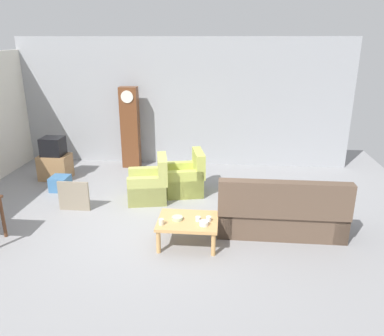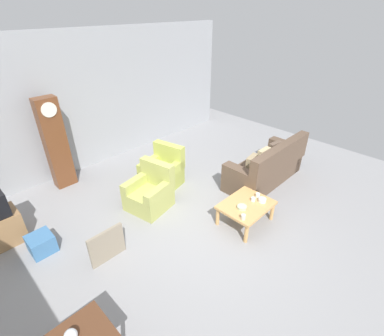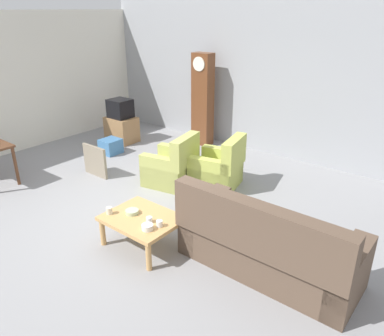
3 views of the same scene
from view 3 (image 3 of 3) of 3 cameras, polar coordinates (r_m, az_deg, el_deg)
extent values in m
plane|color=gray|center=(5.86, -7.10, -6.81)|extent=(10.40, 10.40, 0.00)
cube|color=#9EA0A5|center=(8.10, 11.16, 13.44)|extent=(8.40, 0.16, 3.20)
cube|color=silver|center=(8.93, -25.41, 11.51)|extent=(0.12, 6.40, 2.88)
cube|color=brown|center=(4.66, 11.43, -12.60)|extent=(2.10, 0.85, 0.44)
cube|color=brown|center=(4.10, 9.61, -9.09)|extent=(2.10, 0.21, 0.60)
cube|color=brown|center=(4.35, 22.78, -15.11)|extent=(0.24, 0.84, 0.68)
cube|color=brown|center=(4.99, 2.03, -7.80)|extent=(0.24, 0.84, 0.68)
cube|color=brown|center=(4.33, 17.85, -9.99)|extent=(0.37, 0.17, 0.36)
cube|color=#C6B284|center=(4.48, 12.14, -8.13)|extent=(0.36, 0.12, 0.36)
cube|color=#9E8966|center=(4.67, 6.90, -6.33)|extent=(0.37, 0.18, 0.36)
cube|color=tan|center=(6.71, -3.42, -0.70)|extent=(0.90, 0.90, 0.40)
cube|color=tan|center=(6.39, -1.04, 2.55)|extent=(0.33, 0.78, 0.52)
cube|color=tan|center=(6.91, -2.19, 0.96)|extent=(0.78, 0.31, 0.60)
cube|color=tan|center=(6.43, -4.79, -0.84)|extent=(0.78, 0.31, 0.60)
cube|color=#B5BE54|center=(6.62, 3.62, -1.04)|extent=(0.91, 0.91, 0.40)
cube|color=#B5BE54|center=(6.34, 6.40, 2.24)|extent=(0.35, 0.78, 0.52)
cube|color=#B5BE54|center=(6.84, 4.60, 0.65)|extent=(0.78, 0.33, 0.60)
cube|color=#B5BE54|center=(6.32, 2.61, -1.22)|extent=(0.78, 0.33, 0.60)
cube|color=tan|center=(4.93, -7.58, -7.65)|extent=(0.96, 0.76, 0.05)
cylinder|color=tan|center=(5.15, -13.42, -9.47)|extent=(0.07, 0.07, 0.37)
cylinder|color=tan|center=(4.60, -6.61, -13.24)|extent=(0.07, 0.07, 0.37)
cylinder|color=tan|center=(5.50, -8.16, -6.77)|extent=(0.07, 0.07, 0.37)
cylinder|color=tan|center=(4.99, -1.30, -9.87)|extent=(0.07, 0.07, 0.37)
cylinder|color=#56331E|center=(7.26, -25.21, 0.25)|extent=(0.06, 0.06, 0.70)
cube|color=brown|center=(8.48, 1.63, 10.27)|extent=(0.44, 0.28, 2.04)
cylinder|color=silver|center=(8.22, 1.03, 15.52)|extent=(0.30, 0.02, 0.30)
cube|color=#997047|center=(8.97, -10.62, 5.79)|extent=(0.68, 0.52, 0.58)
cube|color=black|center=(8.84, -10.86, 8.89)|extent=(0.48, 0.44, 0.42)
cube|color=gray|center=(7.19, -14.52, 1.04)|extent=(0.60, 0.05, 0.58)
cube|color=teal|center=(8.30, -12.25, 3.25)|extent=(0.38, 0.40, 0.31)
cylinder|color=white|center=(4.68, -4.97, -8.41)|extent=(0.08, 0.08, 0.08)
cylinder|color=silver|center=(4.78, -6.51, -7.82)|extent=(0.08, 0.08, 0.07)
cylinder|color=beige|center=(5.04, -12.47, -6.35)|extent=(0.08, 0.08, 0.10)
cylinder|color=white|center=(4.64, -6.78, -8.90)|extent=(0.14, 0.14, 0.07)
cylinder|color=#B2C69E|center=(5.00, -9.11, -6.59)|extent=(0.17, 0.17, 0.05)
camera|label=1|loc=(3.59, -97.29, 1.59)|focal=35.42mm
camera|label=2|loc=(6.84, -49.92, 21.67)|focal=26.17mm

